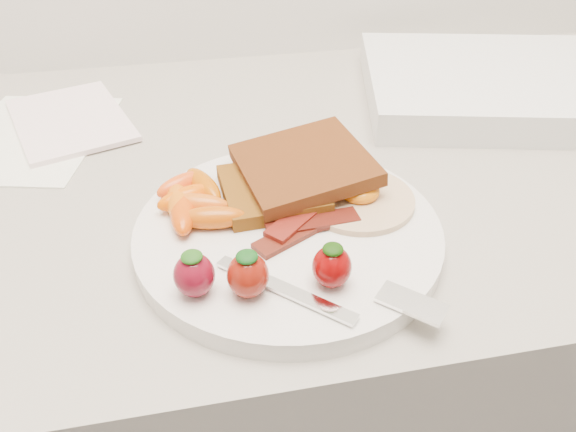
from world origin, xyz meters
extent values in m
cube|color=gray|center=(0.00, 1.70, 0.45)|extent=(2.00, 0.60, 0.90)
cylinder|color=white|center=(-0.02, 1.56, 0.91)|extent=(0.27, 0.27, 0.02)
cube|color=#4A2305|center=(-0.03, 1.60, 0.93)|extent=(0.10, 0.10, 0.01)
cube|color=#361604|center=(0.01, 1.62, 0.94)|extent=(0.13, 0.13, 0.03)
cylinder|color=#F0ECC2|center=(0.05, 1.58, 0.92)|extent=(0.12, 0.12, 0.01)
ellipsoid|color=orange|center=(0.05, 1.58, 0.93)|extent=(0.04, 0.04, 0.02)
cube|color=#450302|center=(-0.02, 1.54, 0.92)|extent=(0.08, 0.06, 0.00)
cube|color=#44140C|center=(0.00, 1.55, 0.92)|extent=(0.08, 0.03, 0.00)
cube|color=#4A0C0B|center=(-0.01, 1.56, 0.92)|extent=(0.07, 0.07, 0.00)
ellipsoid|color=#E85900|center=(-0.11, 1.60, 0.93)|extent=(0.06, 0.04, 0.02)
ellipsoid|color=#D6590F|center=(-0.10, 1.59, 0.93)|extent=(0.06, 0.04, 0.02)
ellipsoid|color=#D74404|center=(-0.11, 1.58, 0.93)|extent=(0.02, 0.06, 0.02)
ellipsoid|color=#B85100|center=(-0.09, 1.62, 0.93)|extent=(0.04, 0.06, 0.02)
ellipsoid|color=#E94B11|center=(-0.11, 1.62, 0.93)|extent=(0.06, 0.04, 0.02)
ellipsoid|color=#BC4D06|center=(-0.09, 1.57, 0.93)|extent=(0.06, 0.03, 0.02)
ellipsoid|color=#E06309|center=(-0.11, 1.59, 0.93)|extent=(0.03, 0.07, 0.02)
ellipsoid|color=maroon|center=(-0.11, 1.49, 0.94)|extent=(0.03, 0.03, 0.04)
ellipsoid|color=#1D4F11|center=(-0.11, 1.49, 0.95)|extent=(0.02, 0.02, 0.01)
ellipsoid|color=maroon|center=(-0.07, 1.48, 0.94)|extent=(0.03, 0.03, 0.04)
ellipsoid|color=#0E4210|center=(-0.07, 1.48, 0.95)|extent=(0.02, 0.02, 0.01)
ellipsoid|color=#710304|center=(0.00, 1.48, 0.94)|extent=(0.03, 0.03, 0.03)
ellipsoid|color=#123505|center=(0.00, 1.48, 0.95)|extent=(0.02, 0.02, 0.01)
cube|color=silver|center=(-0.04, 1.48, 0.92)|extent=(0.10, 0.09, 0.00)
cube|color=white|center=(0.05, 1.44, 0.92)|extent=(0.05, 0.05, 0.00)
cube|color=white|center=(-0.28, 1.80, 0.90)|extent=(0.20, 0.24, 0.00)
cube|color=white|center=(-0.24, 1.83, 0.91)|extent=(0.17, 0.21, 0.01)
cube|color=white|center=(0.30, 1.79, 0.92)|extent=(0.38, 0.33, 0.04)
camera|label=1|loc=(-0.10, 1.17, 1.22)|focal=35.00mm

